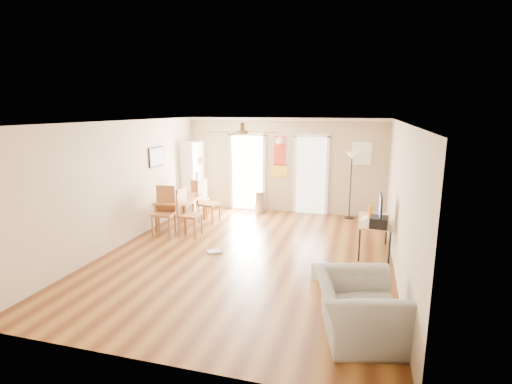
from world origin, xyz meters
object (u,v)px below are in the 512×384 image
(dining_chair_right_b, at_px, (190,213))
(torchiere_lamp, at_px, (351,186))
(dining_chair_far, at_px, (201,197))
(dining_chair_near, at_px, (163,211))
(printer, at_px, (379,222))
(dining_table, at_px, (182,212))
(armchair, at_px, (358,309))
(bookshelf, at_px, (194,176))
(dining_chair_right_a, at_px, (209,202))
(trash_can, at_px, (260,202))
(wastebasket_a, at_px, (318,270))
(computer_desk, at_px, (374,236))

(dining_chair_right_b, relative_size, torchiere_lamp, 0.62)
(dining_chair_right_b, xyz_separation_m, dining_chair_far, (-0.49, 1.72, -0.05))
(dining_chair_near, xyz_separation_m, printer, (4.68, -0.33, 0.21))
(printer, bearing_deg, dining_chair_far, 160.73)
(dining_table, distance_m, dining_chair_right_b, 0.89)
(torchiere_lamp, bearing_deg, armchair, -86.60)
(dining_chair_far, bearing_deg, printer, 147.74)
(bookshelf, distance_m, printer, 5.67)
(dining_chair_near, height_order, dining_chair_far, dining_chair_near)
(dining_chair_far, relative_size, torchiere_lamp, 0.56)
(dining_chair_right_a, xyz_separation_m, armchair, (3.75, -4.25, -0.16))
(dining_table, relative_size, dining_chair_right_b, 1.30)
(printer, distance_m, armchair, 2.76)
(dining_chair_right_b, xyz_separation_m, trash_can, (0.98, 2.42, -0.24))
(dining_chair_right_a, relative_size, wastebasket_a, 3.72)
(dining_table, bearing_deg, torchiere_lamp, 24.25)
(dining_table, relative_size, torchiere_lamp, 0.81)
(dining_chair_right_a, bearing_deg, printer, -102.88)
(dining_chair_right_a, xyz_separation_m, wastebasket_a, (3.07, -2.63, -0.39))
(dining_chair_right_a, height_order, dining_chair_right_b, dining_chair_right_b)
(dining_chair_far, xyz_separation_m, torchiere_lamp, (3.91, 0.74, 0.38))
(dining_chair_near, distance_m, torchiere_lamp, 4.79)
(trash_can, bearing_deg, dining_chair_right_a, -127.12)
(dining_chair_right_b, bearing_deg, dining_chair_far, 16.05)
(dining_chair_right_a, distance_m, dining_chair_near, 1.35)
(wastebasket_a, bearing_deg, dining_chair_right_b, 153.81)
(bookshelf, distance_m, dining_chair_far, 0.85)
(dining_table, distance_m, torchiere_lamp, 4.38)
(trash_can, xyz_separation_m, armchair, (2.77, -5.54, 0.08))
(dining_chair_right_b, bearing_deg, armchair, -129.78)
(dining_table, height_order, trash_can, dining_table)
(bookshelf, distance_m, torchiere_lamp, 4.36)
(dining_chair_right_b, distance_m, torchiere_lamp, 4.22)
(dining_chair_near, xyz_separation_m, computer_desk, (4.62, 0.10, -0.22))
(computer_desk, distance_m, armchair, 3.16)
(torchiere_lamp, bearing_deg, dining_chair_right_b, -144.30)
(trash_can, bearing_deg, armchair, -63.46)
(computer_desk, bearing_deg, dining_chair_right_b, -179.64)
(dining_chair_far, xyz_separation_m, trash_can, (1.48, 0.70, -0.19))
(dining_chair_right_b, distance_m, printer, 4.08)
(printer, bearing_deg, torchiere_lamp, 108.26)
(bookshelf, xyz_separation_m, dining_chair_right_b, (0.94, -2.28, -0.43))
(dining_chair_near, bearing_deg, armchair, -42.25)
(wastebasket_a, distance_m, armchair, 1.77)
(bookshelf, relative_size, wastebasket_a, 6.72)
(dining_table, xyz_separation_m, printer, (4.60, -1.08, 0.41))
(dining_chair_right_b, bearing_deg, torchiere_lamp, -54.27)
(torchiere_lamp, distance_m, printer, 2.93)
(dining_chair_near, bearing_deg, printer, -11.49)
(bookshelf, xyz_separation_m, dining_chair_near, (0.30, -2.35, -0.42))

